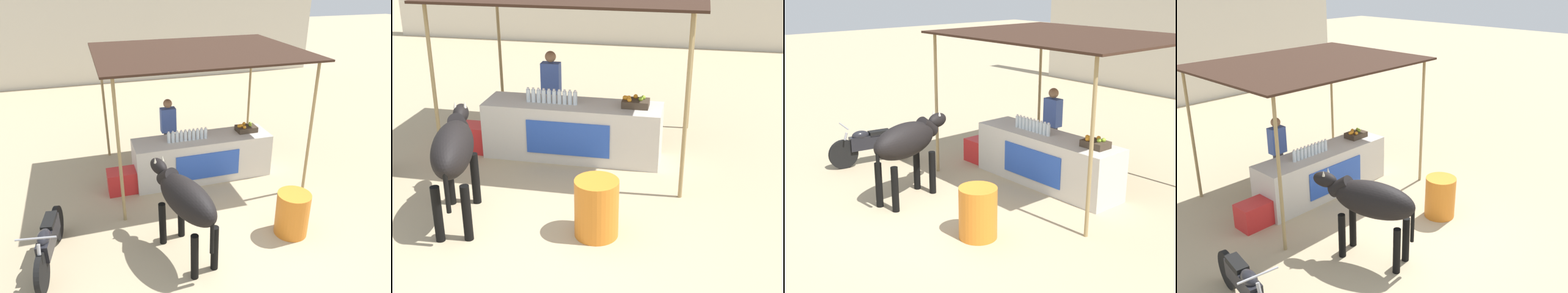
{
  "view_description": "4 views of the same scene",
  "coord_description": "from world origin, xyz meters",
  "views": [
    {
      "loc": [
        -2.4,
        -4.96,
        4.25
      ],
      "look_at": [
        -0.36,
        1.55,
        1.08
      ],
      "focal_mm": 35.0,
      "sensor_mm": 36.0,
      "label": 1
    },
    {
      "loc": [
        1.97,
        -6.22,
        3.92
      ],
      "look_at": [
        0.49,
        1.05,
        0.7
      ],
      "focal_mm": 50.0,
      "sensor_mm": 36.0,
      "label": 2
    },
    {
      "loc": [
        6.53,
        -4.94,
        3.74
      ],
      "look_at": [
        -0.16,
        0.71,
        1.0
      ],
      "focal_mm": 50.0,
      "sensor_mm": 36.0,
      "label": 3
    },
    {
      "loc": [
        -5.77,
        -4.54,
        4.45
      ],
      "look_at": [
        0.47,
        1.21,
        1.18
      ],
      "focal_mm": 42.0,
      "sensor_mm": 36.0,
      "label": 4
    }
  ],
  "objects": [
    {
      "name": "ground_plane",
      "position": [
        0.0,
        0.0,
        0.0
      ],
      "size": [
        60.0,
        60.0,
        0.0
      ],
      "primitive_type": "plane",
      "color": "tan"
    },
    {
      "name": "stall_counter",
      "position": [
        0.0,
        2.2,
        0.48
      ],
      "size": [
        3.0,
        0.82,
        0.96
      ],
      "color": "beige",
      "rests_on": "ground"
    },
    {
      "name": "water_bottle_row",
      "position": [
        -0.35,
        2.15,
        1.07
      ],
      "size": [
        0.88,
        0.07,
        0.25
      ],
      "color": "silver",
      "rests_on": "stall_counter"
    },
    {
      "name": "fruit_crate",
      "position": [
        1.04,
        2.25,
        1.03
      ],
      "size": [
        0.44,
        0.32,
        0.18
      ],
      "color": "#3F3326",
      "rests_on": "stall_counter"
    },
    {
      "name": "vendor_behind_counter",
      "position": [
        -0.57,
        2.95,
        0.85
      ],
      "size": [
        0.34,
        0.22,
        1.65
      ],
      "color": "#383842",
      "rests_on": "ground"
    },
    {
      "name": "cooler_box",
      "position": [
        -1.79,
        2.1,
        0.24
      ],
      "size": [
        0.6,
        0.44,
        0.48
      ],
      "primitive_type": "cube",
      "color": "red",
      "rests_on": "ground"
    },
    {
      "name": "water_barrel",
      "position": [
        0.86,
        -0.2,
        0.4
      ],
      "size": [
        0.58,
        0.58,
        0.79
      ],
      "primitive_type": "cylinder",
      "color": "orange",
      "rests_on": "ground"
    },
    {
      "name": "cow",
      "position": [
        -1.07,
        -0.15,
        1.03
      ],
      "size": [
        0.88,
        1.85,
        1.44
      ],
      "color": "black",
      "rests_on": "ground"
    }
  ]
}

